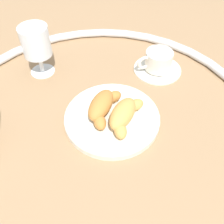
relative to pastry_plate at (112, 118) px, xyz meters
The scene contains 7 objects.
ground_plane 0.03m from the pastry_plate, 71.93° to the right, with size 2.20×2.20×0.00m, color #997551.
table_chrome_rim 0.03m from the pastry_plate, 71.93° to the right, with size 0.78×0.78×0.02m, color silver.
pastry_plate is the anchor object (origin of this frame).
croissant_large 0.04m from the pastry_plate, 106.91° to the right, with size 0.14×0.08×0.04m.
croissant_small 0.04m from the pastry_plate, 74.10° to the left, with size 0.13×0.08×0.04m.
coffee_cup_near 0.23m from the pastry_plate, 156.97° to the left, with size 0.14×0.14×0.06m.
juice_glass_left 0.28m from the pastry_plate, 121.79° to the right, with size 0.08×0.08×0.14m.
Camera 1 is at (0.39, 0.11, 0.47)m, focal length 41.59 mm.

